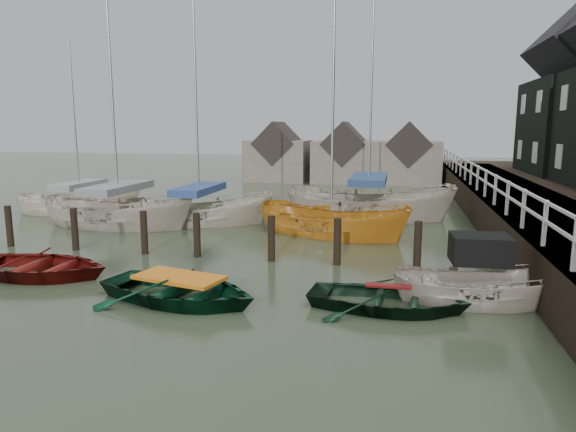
% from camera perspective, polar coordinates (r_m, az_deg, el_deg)
% --- Properties ---
extents(ground, '(120.00, 120.00, 0.00)m').
position_cam_1_polar(ground, '(13.33, -10.07, -7.90)').
color(ground, '#2C3723').
rests_on(ground, ground).
extents(pier, '(3.04, 32.00, 2.70)m').
position_cam_1_polar(pier, '(22.44, 23.84, 0.53)').
color(pier, black).
rests_on(pier, ground).
extents(mooring_pilings, '(13.72, 0.22, 1.80)m').
position_cam_1_polar(mooring_pilings, '(16.29, -9.78, -2.79)').
color(mooring_pilings, black).
rests_on(mooring_pilings, ground).
extents(far_sheds, '(14.00, 4.08, 4.39)m').
position_cam_1_polar(far_sheds, '(38.00, 6.10, 6.58)').
color(far_sheds, '#665B51').
rests_on(far_sheds, ground).
extents(rowboat_red, '(4.18, 3.00, 0.86)m').
position_cam_1_polar(rowboat_red, '(15.71, -26.04, -6.03)').
color(rowboat_red, '#5E110D').
rests_on(rowboat_red, ground).
extents(rowboat_green, '(4.55, 3.70, 0.83)m').
position_cam_1_polar(rowboat_green, '(12.47, -11.90, -9.23)').
color(rowboat_green, black).
rests_on(rowboat_green, ground).
extents(rowboat_dkgreen, '(3.76, 2.83, 0.74)m').
position_cam_1_polar(rowboat_dkgreen, '(11.93, 11.02, -10.10)').
color(rowboat_dkgreen, black).
rests_on(rowboat_dkgreen, ground).
extents(motorboat, '(3.98, 1.71, 2.33)m').
position_cam_1_polar(motorboat, '(12.79, 20.37, -8.63)').
color(motorboat, '#BBB09F').
rests_on(motorboat, ground).
extents(sailboat_a, '(7.03, 3.13, 12.02)m').
position_cam_1_polar(sailboat_a, '(22.26, -18.21, -0.88)').
color(sailboat_a, beige).
rests_on(sailboat_a, ground).
extents(sailboat_b, '(6.64, 3.81, 11.71)m').
position_cam_1_polar(sailboat_b, '(22.00, -9.79, -0.64)').
color(sailboat_b, beige).
rests_on(sailboat_b, ground).
extents(sailboat_c, '(6.73, 4.47, 11.23)m').
position_cam_1_polar(sailboat_c, '(19.55, 4.81, -2.01)').
color(sailboat_c, orange).
rests_on(sailboat_c, ground).
extents(sailboat_d, '(7.84, 3.65, 12.16)m').
position_cam_1_polar(sailboat_d, '(23.38, 8.88, -0.00)').
color(sailboat_d, beige).
rests_on(sailboat_d, ground).
extents(sailboat_e, '(6.00, 4.23, 8.95)m').
position_cam_1_polar(sailboat_e, '(26.37, -22.03, 0.51)').
color(sailboat_e, beige).
rests_on(sailboat_e, ground).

